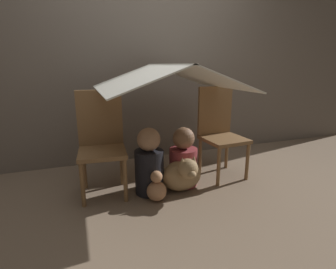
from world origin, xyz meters
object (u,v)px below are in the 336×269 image
object	(u,v)px
person_front	(149,164)
person_second	(183,160)
chair_left	(101,140)
chair_right	(220,129)
dog	(183,174)

from	to	relation	value
person_front	person_second	bearing A→B (deg)	7.89
person_second	person_front	bearing A→B (deg)	-172.11
chair_left	chair_right	distance (m)	1.21
chair_left	chair_right	bearing A→B (deg)	4.81
chair_right	dog	xyz separation A→B (m)	(-0.52, -0.26, -0.32)
person_front	dog	bearing A→B (deg)	-15.87
person_front	person_second	xyz separation A→B (m)	(0.36, 0.05, -0.02)
dog	chair_right	bearing A→B (deg)	26.39
chair_right	person_second	size ratio (longest dim) A/B	1.61
chair_left	person_second	world-z (taller)	chair_left
chair_left	person_second	bearing A→B (deg)	-4.89
chair_right	dog	distance (m)	0.67
chair_right	person_second	distance (m)	0.54
person_second	chair_right	bearing A→B (deg)	15.34
person_second	dog	distance (m)	0.17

